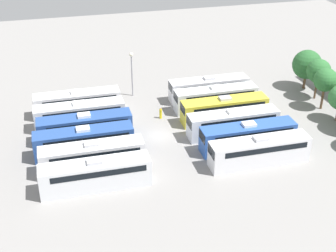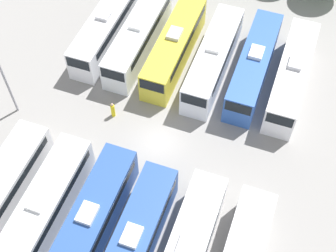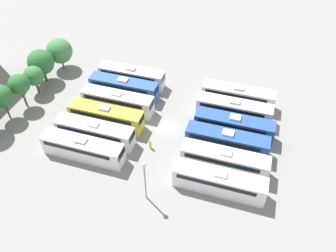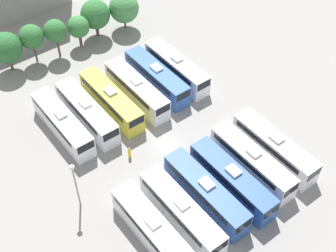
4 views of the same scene
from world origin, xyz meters
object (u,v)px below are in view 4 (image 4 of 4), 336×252
Objects in this scene: bus_2 at (206,192)px; tree_1 at (31,37)px; bus_6 at (62,123)px; tree_2 at (55,31)px; tree_0 at (6,48)px; bus_10 at (156,77)px; bus_0 at (153,230)px; bus_9 at (137,89)px; tree_5 at (124,8)px; bus_1 at (181,212)px; bus_8 at (111,100)px; bus_11 at (176,67)px; light_pole at (74,178)px; tree_3 at (78,27)px; bus_7 at (87,112)px; worker_person at (129,153)px; bus_5 at (274,147)px; bus_4 at (252,161)px; tree_4 at (95,14)px; bus_3 at (232,179)px.

tree_1 is at bearing 95.74° from bus_2.
tree_2 is at bearing 63.63° from bus_6.
bus_6 is at bearing -90.32° from tree_0.
bus_0 is at bearing -127.26° from bus_10.
bus_2 is 19.05m from bus_9.
tree_5 reaches higher than bus_10.
bus_0 and bus_1 have the same top height.
bus_8 and bus_11 have the same top height.
light_pole is 1.33× the size of tree_3.
worker_person is at bearing -83.76° from bus_7.
bus_1 is 19.63m from bus_8.
bus_11 is at bearing 60.28° from bus_2.
bus_2 is at bearing -109.37° from tree_5.
bus_5 is 1.00× the size of bus_7.
bus_9 is (11.10, 19.01, 0.00)m from bus_0.
bus_4 is 3.69m from bus_5.
bus_1 is 19.37m from bus_7.
bus_2 is 35.57m from tree_4.
tree_5 is at bearing 88.34° from bus_5.
bus_0 and bus_7 have the same top height.
tree_1 is at bearing -4.56° from tree_0.
bus_8 is 1.92× the size of tree_1.
worker_person is at bearing 142.80° from bus_5.
bus_2 is at bearing -78.20° from tree_0.
bus_10 is at bearing 60.38° from bus_1.
tree_5 is (15.87, 14.84, 1.99)m from bus_7.
bus_7 is 1.95× the size of tree_5.
tree_4 is at bearing 46.83° from bus_6.
bus_5 is 39.60m from tree_0.
tree_2 reaches higher than bus_6.
bus_3 is at bearing -90.35° from tree_3.
tree_0 is at bearing 113.75° from bus_8.
bus_4 is 7.20× the size of worker_person.
tree_5 is (4.67, 33.77, 1.99)m from bus_4.
tree_4 is at bearing 78.31° from bus_2.
bus_9 is at bearing -56.15° from tree_0.
tree_2 is at bearing -177.16° from tree_3.
tree_2 is (-11.06, 33.86, 2.73)m from bus_5.
bus_1 and bus_6 have the same top height.
tree_5 is at bearing 43.07° from bus_7.
bus_1 is 36.82m from tree_4.
light_pole is (-18.79, -10.93, 3.02)m from bus_10.
bus_4 is (7.23, 0.10, 0.00)m from bus_2.
light_pole is at bearing 149.66° from bus_3.
bus_8 is 19.32m from tree_5.
worker_person is 24.56m from tree_3.
bus_10 reaches higher than worker_person.
bus_8 is at bearing 120.52° from bus_5.
bus_3 is 1.90× the size of tree_4.
bus_8 is 16.36m from tree_1.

